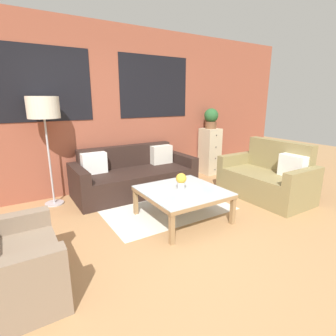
# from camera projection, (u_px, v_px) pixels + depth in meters

# --- Properties ---
(ground_plane) EXTENTS (16.00, 16.00, 0.00)m
(ground_plane) POSITION_uv_depth(u_px,v_px,m) (187.00, 248.00, 2.89)
(ground_plane) COLOR #AD7F51
(wall_back_brick) EXTENTS (8.40, 0.09, 2.80)m
(wall_back_brick) POSITION_uv_depth(u_px,v_px,m) (106.00, 110.00, 4.53)
(wall_back_brick) COLOR brown
(wall_back_brick) RESTS_ON ground_plane
(rug) EXTENTS (1.84, 1.54, 0.00)m
(rug) POSITION_uv_depth(u_px,v_px,m) (160.00, 204.00, 4.07)
(rug) COLOR silver
(rug) RESTS_ON ground_plane
(couch_dark) EXTENTS (2.06, 0.88, 0.78)m
(couch_dark) POSITION_uv_depth(u_px,v_px,m) (134.00, 177.00, 4.56)
(couch_dark) COLOR black
(couch_dark) RESTS_ON ground_plane
(settee_vintage) EXTENTS (0.80, 1.43, 0.92)m
(settee_vintage) POSITION_uv_depth(u_px,v_px,m) (267.00, 179.00, 4.31)
(settee_vintage) COLOR olive
(settee_vintage) RESTS_ON ground_plane
(armchair_corner) EXTENTS (0.80, 0.93, 0.84)m
(armchair_corner) POSITION_uv_depth(u_px,v_px,m) (1.00, 269.00, 2.09)
(armchair_corner) COLOR #84705B
(armchair_corner) RESTS_ON ground_plane
(coffee_table) EXTENTS (1.02, 1.02, 0.42)m
(coffee_table) POSITION_uv_depth(u_px,v_px,m) (182.00, 194.00, 3.50)
(coffee_table) COLOR silver
(coffee_table) RESTS_ON ground_plane
(floor_lamp) EXTENTS (0.44, 0.44, 1.63)m
(floor_lamp) POSITION_uv_depth(u_px,v_px,m) (43.00, 111.00, 3.73)
(floor_lamp) COLOR #B2B2B7
(floor_lamp) RESTS_ON ground_plane
(drawer_cabinet) EXTENTS (0.35, 0.39, 0.98)m
(drawer_cabinet) POSITION_uv_depth(u_px,v_px,m) (210.00, 151.00, 5.65)
(drawer_cabinet) COLOR #C6B793
(drawer_cabinet) RESTS_ON ground_plane
(potted_plant) EXTENTS (0.29, 0.29, 0.42)m
(potted_plant) POSITION_uv_depth(u_px,v_px,m) (211.00, 118.00, 5.47)
(potted_plant) COLOR brown
(potted_plant) RESTS_ON drawer_cabinet
(flower_vase) EXTENTS (0.14, 0.14, 0.23)m
(flower_vase) POSITION_uv_depth(u_px,v_px,m) (181.00, 180.00, 3.45)
(flower_vase) COLOR silver
(flower_vase) RESTS_ON coffee_table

